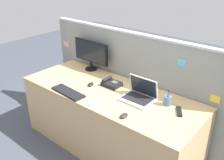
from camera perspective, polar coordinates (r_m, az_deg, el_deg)
ground_plane at (r=3.29m, az=-0.58°, el=-14.25°), size 10.00×10.00×0.00m
desk at (r=3.06m, az=-0.61°, el=-8.78°), size 2.13×0.83×0.76m
cubicle_divider at (r=3.22m, az=4.61°, el=-0.93°), size 2.60×0.08×1.34m
desktop_monitor at (r=3.36m, az=-4.72°, el=6.06°), size 0.56×0.16×0.39m
laptop at (r=2.70m, az=6.18°, el=-3.21°), size 0.33×0.28×0.23m
desk_phone at (r=2.98m, az=-0.19°, el=-0.77°), size 0.21×0.16×0.08m
keyboard_main at (r=2.86m, az=-9.78°, el=-2.68°), size 0.45×0.17×0.02m
computer_mouse_right_hand at (r=2.41m, az=2.67°, el=-7.97°), size 0.06×0.10×0.03m
computer_mouse_left_hand at (r=2.99m, az=-4.78°, el=-0.97°), size 0.09×0.11×0.03m
pen_cup at (r=2.64m, az=12.29°, el=-4.48°), size 0.08×0.08×0.18m
cell_phone_silver_slab at (r=2.63m, az=-4.05°, el=-5.13°), size 0.09×0.15×0.01m
tv_remote at (r=2.56m, az=14.80°, el=-6.82°), size 0.13×0.17×0.02m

